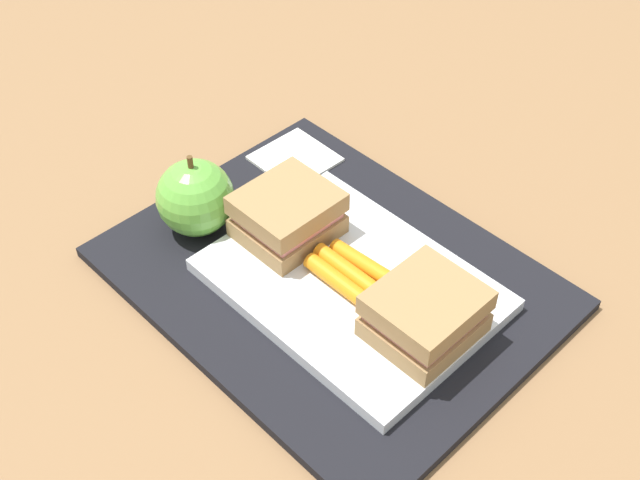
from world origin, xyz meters
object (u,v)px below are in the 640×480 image
sandwich_half_right (287,215)px  paper_napkin (295,159)px  apple (195,198)px  food_tray (351,284)px  carrot_sticks_bundle (352,274)px  sandwich_half_left (425,314)px

sandwich_half_right → paper_napkin: size_ratio=1.14×
apple → paper_napkin: size_ratio=1.15×
food_tray → paper_napkin: food_tray is taller
food_tray → carrot_sticks_bundle: carrot_sticks_bundle is taller
food_tray → sandwich_half_right: size_ratio=2.88×
sandwich_half_left → paper_napkin: size_ratio=1.14×
sandwich_half_left → sandwich_half_right: 0.16m
food_tray → sandwich_half_left: bearing=180.0°
sandwich_half_left → carrot_sticks_bundle: (0.08, -0.00, -0.01)m
carrot_sticks_bundle → apple: apple is taller
sandwich_half_left → apple: apple is taller
food_tray → paper_napkin: 0.18m
sandwich_half_right → carrot_sticks_bundle: bearing=-179.7°
carrot_sticks_bundle → sandwich_half_right: bearing=0.3°
sandwich_half_left → paper_napkin: sandwich_half_left is taller
carrot_sticks_bundle → apple: bearing=16.2°
food_tray → carrot_sticks_bundle: bearing=-142.0°
sandwich_half_left → sandwich_half_right: same height
sandwich_half_left → sandwich_half_right: bearing=0.0°
food_tray → apple: bearing=16.1°
apple → paper_napkin: (0.01, -0.13, -0.03)m
sandwich_half_right → apple: apple is taller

